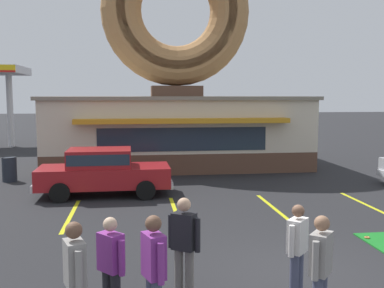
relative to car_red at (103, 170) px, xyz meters
name	(u,v)px	position (x,y,z in m)	size (l,w,h in m)	color
ground_plane	(301,276)	(4.19, -7.51, -0.87)	(160.00, 160.00, 0.00)	#232326
donut_shop_building	(176,88)	(3.14, 6.43, 2.87)	(12.30, 6.75, 10.96)	brown
mini_donut_mid_right	(367,237)	(6.53, -5.63, -0.82)	(0.13, 0.13, 0.04)	#D17F47
car_red	(103,170)	(0.00, 0.00, 0.00)	(4.58, 2.02, 1.60)	maroon
pedestrian_blue_sweater_man	(154,269)	(1.33, -9.27, 0.11)	(0.36, 0.56, 1.75)	#474C66
pedestrian_hooded_kid	(184,243)	(1.88, -8.14, 0.09)	(0.51, 0.41, 1.72)	slate
pedestrian_leather_jacket_man	(321,267)	(3.73, -9.39, 0.07)	(0.43, 0.48, 1.70)	#474C66
pedestrian_clipboard_woman	(111,264)	(0.71, -8.77, 0.02)	(0.43, 0.47, 1.61)	#232328
pedestrian_beanie_man	(297,247)	(3.77, -8.35, 0.01)	(0.44, 0.46, 1.60)	#474C66
pedestrian_crossing_woman	(75,278)	(0.27, -9.41, 0.10)	(0.35, 0.57, 1.74)	#474C66
trash_bin	(9,169)	(-3.86, 3.03, -0.37)	(0.57, 0.57, 0.97)	#232833
parking_stripe_left	(71,215)	(-0.74, -2.51, -0.87)	(0.12, 3.60, 0.01)	yellow
parking_stripe_mid_left	(176,212)	(2.26, -2.51, -0.87)	(0.12, 3.60, 0.01)	yellow
parking_stripe_centre	(274,208)	(5.26, -2.51, -0.87)	(0.12, 3.60, 0.01)	yellow
parking_stripe_mid_right	(368,205)	(8.26, -2.51, -0.87)	(0.12, 3.60, 0.01)	yellow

